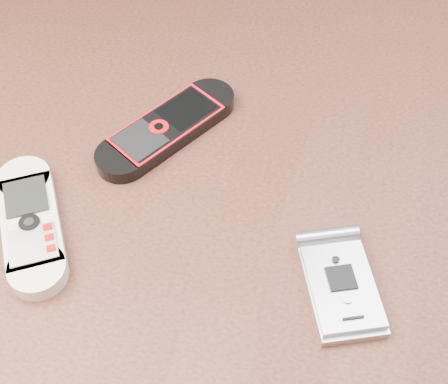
{
  "coord_description": "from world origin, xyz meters",
  "views": [
    {
      "loc": [
        0.07,
        -0.31,
        1.16
      ],
      "look_at": [
        0.01,
        0.0,
        0.76
      ],
      "focal_mm": 50.0,
      "sensor_mm": 36.0,
      "label": 1
    }
  ],
  "objects_px": {
    "table": "(219,264)",
    "motorola_razr": "(341,285)",
    "nokia_white": "(31,223)",
    "nokia_black_red": "(167,128)"
  },
  "relations": [
    {
      "from": "nokia_white",
      "to": "nokia_black_red",
      "type": "distance_m",
      "value": 0.15
    },
    {
      "from": "table",
      "to": "motorola_razr",
      "type": "distance_m",
      "value": 0.17
    },
    {
      "from": "table",
      "to": "nokia_white",
      "type": "xyz_separation_m",
      "value": [
        -0.14,
        -0.06,
        0.11
      ]
    },
    {
      "from": "table",
      "to": "motorola_razr",
      "type": "height_order",
      "value": "motorola_razr"
    },
    {
      "from": "nokia_white",
      "to": "nokia_black_red",
      "type": "bearing_deg",
      "value": 28.59
    },
    {
      "from": "nokia_white",
      "to": "nokia_black_red",
      "type": "relative_size",
      "value": 0.9
    },
    {
      "from": "nokia_black_red",
      "to": "motorola_razr",
      "type": "relative_size",
      "value": 1.57
    },
    {
      "from": "table",
      "to": "motorola_razr",
      "type": "xyz_separation_m",
      "value": [
        0.11,
        -0.07,
        0.11
      ]
    },
    {
      "from": "nokia_white",
      "to": "table",
      "type": "bearing_deg",
      "value": -5.5
    },
    {
      "from": "nokia_white",
      "to": "motorola_razr",
      "type": "xyz_separation_m",
      "value": [
        0.25,
        -0.0,
        -0.0
      ]
    }
  ]
}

